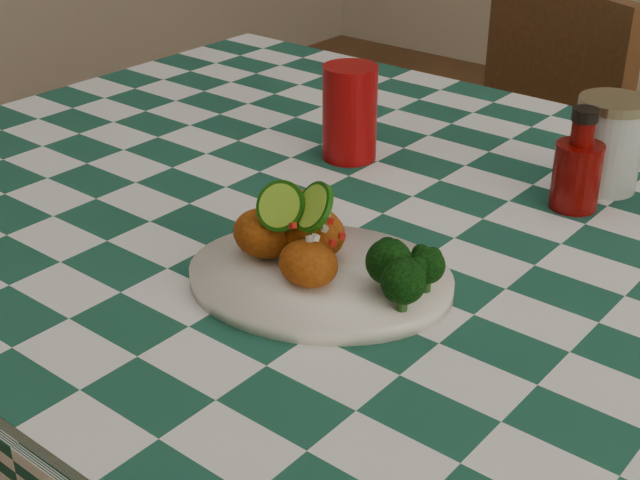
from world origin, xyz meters
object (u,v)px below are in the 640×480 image
Objects in this scene: red_tumbler at (350,113)px; mason_jar at (609,144)px; plate at (320,279)px; wooden_chair_left at (470,209)px; ketchup_bottle at (579,159)px; fried_chicken_pile at (305,229)px.

red_tumbler is 1.09× the size of mason_jar.
plate is 0.31× the size of wooden_chair_left.
mason_jar is at bearing 86.82° from ketchup_bottle.
wooden_chair_left reaches higher than fried_chicken_pile.
mason_jar is at bearing 71.19° from fried_chicken_pile.
ketchup_bottle is at bearing 8.62° from red_tumbler.
mason_jar is (0.32, 0.13, -0.01)m from red_tumbler.
fried_chicken_pile is 0.45m from mason_jar.
plate is at bearing -57.38° from red_tumbler.
plate is 1.01m from wooden_chair_left.
mason_jar is 0.75m from wooden_chair_left.
plate is 0.45m from mason_jar.
red_tumbler is 0.15× the size of wooden_chair_left.
red_tumbler is (-0.17, 0.30, 0.00)m from fried_chicken_pile.
fried_chicken_pile is 1.11× the size of mason_jar.
plate is at bearing -106.34° from mason_jar.
wooden_chair_left is (-0.12, 0.59, -0.40)m from red_tumbler.
ketchup_bottle is at bearing -27.44° from wooden_chair_left.
red_tumbler is at bearing 122.62° from plate.
fried_chicken_pile is at bearing -112.08° from ketchup_bottle.
red_tumbler is 0.34m from mason_jar.
ketchup_bottle is at bearing 70.85° from plate.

